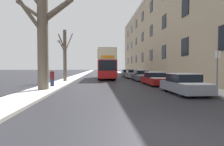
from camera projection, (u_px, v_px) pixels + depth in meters
ground_plane at (176, 138)px, 4.20m from camera, size 320.00×320.00×0.00m
sidewalk_left at (86, 73)px, 56.55m from camera, size 2.10×130.00×0.16m
sidewalk_right at (122, 73)px, 57.47m from camera, size 2.10×130.00×0.16m
terrace_facade_right at (171, 36)px, 31.95m from camera, size 9.10×51.44×14.98m
bare_tree_left_0 at (43, 33)px, 12.37m from camera, size 4.34×2.53×7.53m
bare_tree_left_1 at (65, 54)px, 20.33m from camera, size 1.78×3.22×6.09m
double_decker_bus at (106, 63)px, 27.14m from camera, size 2.52×10.32×4.32m
parked_car_0 at (184, 84)px, 11.32m from camera, size 1.80×3.97×1.33m
parked_car_1 at (155, 79)px, 17.14m from camera, size 1.74×4.32×1.30m
parked_car_2 at (141, 76)px, 22.59m from camera, size 1.71×4.53×1.44m
parked_car_3 at (132, 74)px, 28.44m from camera, size 1.90×4.44×1.48m
parked_car_4 at (127, 73)px, 33.83m from camera, size 1.89×3.97×1.39m
pedestrian_left_sidewalk at (52, 78)px, 14.52m from camera, size 0.34×0.34×1.58m
street_sign_post at (217, 70)px, 10.20m from camera, size 0.32×0.07×2.72m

